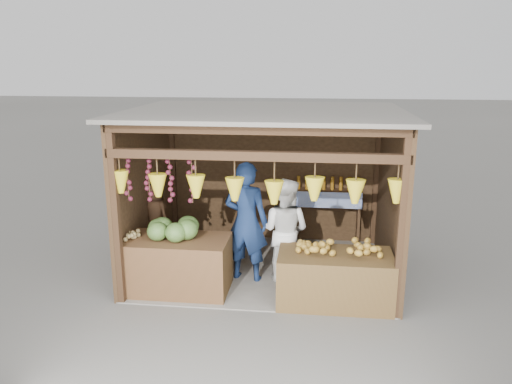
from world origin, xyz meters
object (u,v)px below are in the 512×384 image
counter_left (176,265)px  vendor_seated (155,215)px  man_standing (246,222)px  woman_standing (285,230)px  counter_right (335,278)px

counter_left → vendor_seated: (-0.63, 1.02, 0.44)m
counter_left → vendor_seated: vendor_seated is taller
counter_left → vendor_seated: bearing=121.7°
vendor_seated → counter_left: bearing=146.8°
vendor_seated → man_standing: bearing=-171.6°
counter_left → woman_standing: woman_standing is taller
counter_right → vendor_seated: 3.24m
counter_left → man_standing: (1.00, 0.54, 0.54)m
man_standing → vendor_seated: (-1.63, 0.49, -0.10)m
counter_left → counter_right: 2.37m
counter_left → man_standing: 1.26m
counter_right → woman_standing: 1.13m
counter_right → man_standing: bearing=154.8°
man_standing → woman_standing: size_ratio=1.16×
woman_standing → vendor_seated: bearing=9.8°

